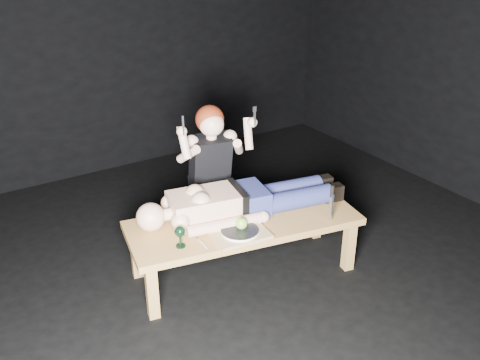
# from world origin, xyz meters

# --- Properties ---
(ground) EXTENTS (5.00, 5.00, 0.00)m
(ground) POSITION_xyz_m (0.00, 0.00, 0.00)
(ground) COLOR black
(ground) RESTS_ON ground
(back_wall) EXTENTS (5.00, 0.00, 5.00)m
(back_wall) POSITION_xyz_m (0.00, 2.50, 1.50)
(back_wall) COLOR black
(back_wall) RESTS_ON ground
(table) EXTENTS (1.76, 0.93, 0.45)m
(table) POSITION_xyz_m (0.04, 0.14, 0.23)
(table) COLOR #A7733B
(table) RESTS_ON ground
(lying_man) EXTENTS (1.70, 0.80, 0.26)m
(lying_man) POSITION_xyz_m (0.11, 0.23, 0.58)
(lying_man) COLOR #D5AA8D
(lying_man) RESTS_ON table
(kneeling_woman) EXTENTS (0.78, 0.84, 1.22)m
(kneeling_woman) POSITION_xyz_m (0.07, 0.70, 0.61)
(kneeling_woman) COLOR black
(kneeling_woman) RESTS_ON ground
(serving_tray) EXTENTS (0.41, 0.32, 0.02)m
(serving_tray) POSITION_xyz_m (-0.10, -0.03, 0.46)
(serving_tray) COLOR tan
(serving_tray) RESTS_ON table
(plate) EXTENTS (0.28, 0.28, 0.02)m
(plate) POSITION_xyz_m (-0.10, -0.03, 0.48)
(plate) COLOR white
(plate) RESTS_ON serving_tray
(apple) EXTENTS (0.08, 0.08, 0.08)m
(apple) POSITION_xyz_m (-0.08, -0.01, 0.53)
(apple) COLOR #6BAB33
(apple) RESTS_ON plate
(goblet) EXTENTS (0.09, 0.09, 0.15)m
(goblet) POSITION_xyz_m (-0.50, 0.07, 0.53)
(goblet) COLOR black
(goblet) RESTS_ON table
(fork_flat) EXTENTS (0.02, 0.18, 0.01)m
(fork_flat) POSITION_xyz_m (-0.37, 0.02, 0.45)
(fork_flat) COLOR #B2B2B7
(fork_flat) RESTS_ON table
(knife_flat) EXTENTS (0.05, 0.18, 0.01)m
(knife_flat) POSITION_xyz_m (0.08, -0.03, 0.45)
(knife_flat) COLOR #B2B2B7
(knife_flat) RESTS_ON table
(spoon_flat) EXTENTS (0.11, 0.16, 0.01)m
(spoon_flat) POSITION_xyz_m (0.04, 0.04, 0.45)
(spoon_flat) COLOR #B2B2B7
(spoon_flat) RESTS_ON table
(carving_knife) EXTENTS (0.04, 0.05, 0.28)m
(carving_knife) POSITION_xyz_m (0.57, -0.20, 0.59)
(carving_knife) COLOR #B2B2B7
(carving_knife) RESTS_ON table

